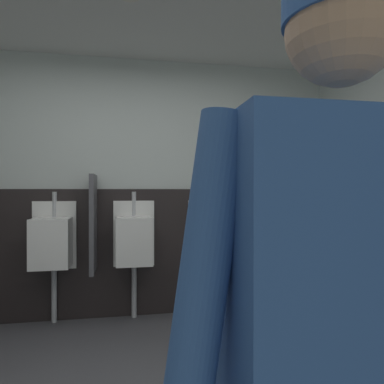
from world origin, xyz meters
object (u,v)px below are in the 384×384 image
at_px(person, 344,336).
at_px(trash_bin, 377,315).
at_px(urinal_right, 210,238).
at_px(urinal_middle, 134,240).
at_px(urinal_left, 52,242).

distance_m(person, trash_bin, 2.32).
height_order(person, trash_bin, person).
bearing_deg(person, urinal_right, 81.48).
bearing_deg(urinal_middle, trash_bin, -33.32).
bearing_deg(urinal_left, person, -69.47).
xyz_separation_m(urinal_left, urinal_middle, (0.75, 0.00, 0.00)).
distance_m(urinal_left, urinal_right, 1.50).
xyz_separation_m(urinal_middle, trash_bin, (1.74, -1.15, -0.44)).
distance_m(urinal_middle, trash_bin, 2.13).
height_order(urinal_middle, person, person).
bearing_deg(person, trash_bin, 50.31).
relative_size(urinal_middle, person, 0.74).
bearing_deg(urinal_right, urinal_middle, 180.00).
bearing_deg(urinal_middle, urinal_left, 180.00).
bearing_deg(urinal_left, urinal_right, 0.00).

